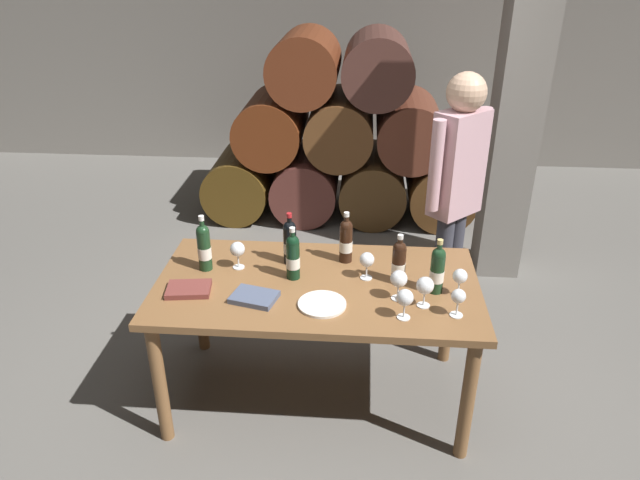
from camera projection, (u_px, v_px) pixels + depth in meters
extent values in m
plane|color=#66635E|center=(317.00, 394.00, 3.42)|extent=(14.00, 14.00, 0.00)
cube|color=gray|center=(348.00, 38.00, 6.51)|extent=(10.00, 0.24, 2.80)
cylinder|color=#503712|center=(242.00, 180.00, 5.66)|extent=(0.60, 0.90, 0.60)
cylinder|color=#592C26|center=(307.00, 182.00, 5.62)|extent=(0.60, 0.90, 0.60)
cylinder|color=#53371B|center=(372.00, 184.00, 5.57)|extent=(0.60, 0.90, 0.60)
cylinder|color=#513217|center=(439.00, 186.00, 5.53)|extent=(0.60, 0.90, 0.60)
cylinder|color=#632C12|center=(272.00, 126.00, 5.39)|extent=(0.60, 0.90, 0.60)
cylinder|color=brown|center=(340.00, 127.00, 5.35)|extent=(0.60, 0.90, 0.60)
cylinder|color=#5A2C1E|center=(410.00, 129.00, 5.30)|extent=(0.60, 0.90, 0.60)
cylinder|color=#622C17|center=(305.00, 65.00, 5.12)|extent=(0.60, 0.90, 0.60)
cylinder|color=#512F28|center=(378.00, 67.00, 5.08)|extent=(0.60, 0.90, 0.60)
cube|color=gray|center=(517.00, 108.00, 4.16)|extent=(0.32, 0.32, 2.60)
cube|color=brown|center=(317.00, 286.00, 3.09)|extent=(1.70, 0.90, 0.04)
cylinder|color=brown|center=(160.00, 384.00, 2.97)|extent=(0.07, 0.07, 0.72)
cylinder|color=brown|center=(468.00, 400.00, 2.86)|extent=(0.07, 0.07, 0.72)
cylinder|color=brown|center=(200.00, 300.00, 3.66)|extent=(0.07, 0.07, 0.72)
cylinder|color=brown|center=(449.00, 311.00, 3.55)|extent=(0.07, 0.07, 0.72)
cylinder|color=#19381E|center=(437.00, 274.00, 2.95)|extent=(0.07, 0.07, 0.21)
sphere|color=#19381E|center=(439.00, 255.00, 2.90)|extent=(0.07, 0.07, 0.07)
cylinder|color=#19381E|center=(439.00, 250.00, 2.89)|extent=(0.03, 0.03, 0.07)
cylinder|color=tan|center=(440.00, 242.00, 2.87)|extent=(0.03, 0.03, 0.02)
cylinder|color=silver|center=(437.00, 276.00, 2.96)|extent=(0.07, 0.07, 0.06)
cylinder|color=black|center=(293.00, 260.00, 3.08)|extent=(0.07, 0.07, 0.21)
sphere|color=black|center=(293.00, 242.00, 3.03)|extent=(0.07, 0.07, 0.07)
cylinder|color=black|center=(292.00, 237.00, 3.02)|extent=(0.03, 0.03, 0.07)
cylinder|color=silver|center=(292.00, 230.00, 3.00)|extent=(0.03, 0.03, 0.02)
cylinder|color=silver|center=(293.00, 262.00, 3.08)|extent=(0.07, 0.07, 0.06)
cylinder|color=black|center=(346.00, 244.00, 3.24)|extent=(0.07, 0.07, 0.21)
sphere|color=black|center=(346.00, 226.00, 3.19)|extent=(0.07, 0.07, 0.07)
cylinder|color=black|center=(346.00, 222.00, 3.18)|extent=(0.03, 0.03, 0.07)
cylinder|color=silver|center=(347.00, 214.00, 3.16)|extent=(0.03, 0.03, 0.02)
cylinder|color=silver|center=(346.00, 246.00, 3.25)|extent=(0.07, 0.07, 0.06)
cylinder|color=black|center=(290.00, 246.00, 3.22)|extent=(0.07, 0.07, 0.21)
sphere|color=black|center=(289.00, 227.00, 3.17)|extent=(0.07, 0.07, 0.07)
cylinder|color=black|center=(289.00, 223.00, 3.16)|extent=(0.03, 0.03, 0.07)
cylinder|color=#B21E23|center=(289.00, 215.00, 3.14)|extent=(0.03, 0.03, 0.02)
cylinder|color=silver|center=(290.00, 247.00, 3.23)|extent=(0.07, 0.07, 0.06)
cylinder|color=#19381E|center=(205.00, 251.00, 3.16)|extent=(0.07, 0.07, 0.22)
sphere|color=#19381E|center=(203.00, 231.00, 3.10)|extent=(0.07, 0.07, 0.07)
cylinder|color=#19381E|center=(202.00, 226.00, 3.09)|extent=(0.03, 0.03, 0.07)
cylinder|color=silver|center=(201.00, 218.00, 3.07)|extent=(0.03, 0.03, 0.03)
cylinder|color=silver|center=(205.00, 253.00, 3.16)|extent=(0.07, 0.07, 0.07)
cylinder|color=black|center=(399.00, 266.00, 3.04)|extent=(0.07, 0.07, 0.19)
sphere|color=black|center=(400.00, 248.00, 2.99)|extent=(0.07, 0.07, 0.07)
cylinder|color=black|center=(400.00, 244.00, 2.98)|extent=(0.03, 0.03, 0.06)
cylinder|color=silver|center=(401.00, 237.00, 2.96)|extent=(0.03, 0.03, 0.02)
cylinder|color=silver|center=(398.00, 267.00, 3.05)|extent=(0.07, 0.07, 0.06)
cylinder|color=white|center=(366.00, 278.00, 3.12)|extent=(0.06, 0.06, 0.00)
cylinder|color=white|center=(366.00, 271.00, 3.10)|extent=(0.01, 0.01, 0.07)
sphere|color=white|center=(367.00, 260.00, 3.07)|extent=(0.08, 0.08, 0.08)
cylinder|color=white|center=(397.00, 298.00, 2.94)|extent=(0.06, 0.06, 0.00)
cylinder|color=white|center=(398.00, 291.00, 2.92)|extent=(0.01, 0.01, 0.07)
sphere|color=white|center=(399.00, 279.00, 2.88)|extent=(0.09, 0.09, 0.09)
cylinder|color=white|center=(403.00, 317.00, 2.79)|extent=(0.06, 0.06, 0.00)
cylinder|color=white|center=(404.00, 310.00, 2.77)|extent=(0.01, 0.01, 0.07)
sphere|color=white|center=(405.00, 297.00, 2.74)|extent=(0.08, 0.08, 0.08)
cylinder|color=white|center=(458.00, 295.00, 2.97)|extent=(0.06, 0.06, 0.00)
cylinder|color=white|center=(459.00, 288.00, 2.95)|extent=(0.01, 0.01, 0.07)
sphere|color=white|center=(460.00, 276.00, 2.92)|extent=(0.07, 0.07, 0.07)
cylinder|color=white|center=(239.00, 267.00, 3.22)|extent=(0.06, 0.06, 0.00)
cylinder|color=white|center=(238.00, 261.00, 3.20)|extent=(0.01, 0.01, 0.07)
sphere|color=white|center=(237.00, 249.00, 3.17)|extent=(0.08, 0.08, 0.08)
cylinder|color=white|center=(423.00, 305.00, 2.88)|extent=(0.06, 0.06, 0.00)
cylinder|color=white|center=(424.00, 298.00, 2.86)|extent=(0.01, 0.01, 0.07)
sphere|color=white|center=(425.00, 285.00, 2.83)|extent=(0.09, 0.09, 0.09)
cylinder|color=white|center=(456.00, 315.00, 2.81)|extent=(0.06, 0.06, 0.00)
cylinder|color=white|center=(457.00, 308.00, 2.79)|extent=(0.01, 0.01, 0.07)
sphere|color=white|center=(459.00, 296.00, 2.76)|extent=(0.07, 0.07, 0.07)
cube|color=#4C5670|center=(254.00, 297.00, 2.92)|extent=(0.25, 0.21, 0.03)
cube|color=brown|center=(189.00, 289.00, 2.99)|extent=(0.24, 0.19, 0.03)
cylinder|color=white|center=(322.00, 304.00, 2.88)|extent=(0.24, 0.24, 0.01)
cylinder|color=#383842|center=(452.00, 269.00, 3.87)|extent=(0.11, 0.11, 0.85)
cylinder|color=#383842|center=(441.00, 274.00, 3.81)|extent=(0.11, 0.11, 0.85)
cube|color=#CC9EA8|center=(458.00, 164.00, 3.50)|extent=(0.36, 0.35, 0.64)
cylinder|color=#CC9EA8|center=(481.00, 151.00, 3.60)|extent=(0.08, 0.08, 0.54)
cylinder|color=#CC9EA8|center=(436.00, 166.00, 3.37)|extent=(0.08, 0.08, 0.54)
sphere|color=tan|center=(467.00, 92.00, 3.31)|extent=(0.23, 0.23, 0.23)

